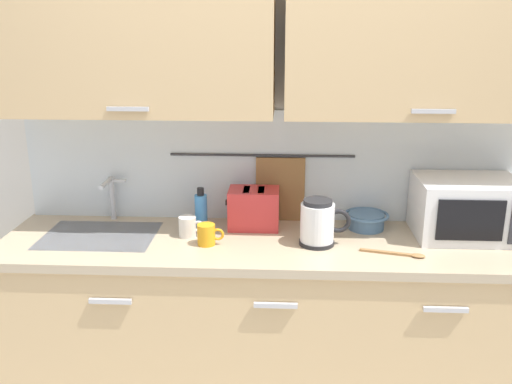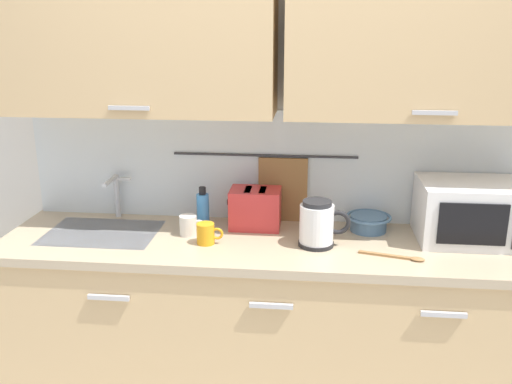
{
  "view_description": "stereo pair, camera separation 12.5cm",
  "coord_description": "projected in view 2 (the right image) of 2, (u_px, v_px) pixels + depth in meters",
  "views": [
    {
      "loc": [
        0.02,
        -2.05,
        1.85
      ],
      "look_at": [
        -0.1,
        0.33,
        1.12
      ],
      "focal_mm": 39.01,
      "sensor_mm": 36.0,
      "label": 1
    },
    {
      "loc": [
        0.15,
        -2.04,
        1.85
      ],
      "look_at": [
        -0.1,
        0.33,
        1.12
      ],
      "focal_mm": 39.01,
      "sensor_mm": 36.0,
      "label": 2
    }
  ],
  "objects": [
    {
      "name": "back_wall_assembly",
      "position": [
        282.0,
        97.0,
        2.56
      ],
      "size": [
        3.7,
        0.41,
        2.5
      ],
      "color": "silver",
      "rests_on": "ground"
    },
    {
      "name": "mug_near_sink",
      "position": [
        206.0,
        234.0,
        2.48
      ],
      "size": [
        0.12,
        0.08,
        0.09
      ],
      "color": "orange",
      "rests_on": "counter_unit"
    },
    {
      "name": "sink_faucet",
      "position": [
        115.0,
        191.0,
        2.78
      ],
      "size": [
        0.09,
        0.17,
        0.22
      ],
      "color": "#B2B5BA",
      "rests_on": "counter_unit"
    },
    {
      "name": "dish_soap_bottle",
      "position": [
        203.0,
        209.0,
        2.69
      ],
      "size": [
        0.06,
        0.06,
        0.2
      ],
      "color": "#3F8CD8",
      "rests_on": "counter_unit"
    },
    {
      "name": "microwave",
      "position": [
        471.0,
        211.0,
        2.5
      ],
      "size": [
        0.46,
        0.35,
        0.27
      ],
      "color": "white",
      "rests_on": "counter_unit"
    },
    {
      "name": "wooden_spoon",
      "position": [
        399.0,
        257.0,
        2.33
      ],
      "size": [
        0.27,
        0.09,
        0.01
      ],
      "color": "#9E7042",
      "rests_on": "counter_unit"
    },
    {
      "name": "mug_by_kettle",
      "position": [
        189.0,
        225.0,
        2.58
      ],
      "size": [
        0.12,
        0.08,
        0.09
      ],
      "color": "silver",
      "rests_on": "counter_unit"
    },
    {
      "name": "electric_kettle",
      "position": [
        318.0,
        224.0,
        2.44
      ],
      "size": [
        0.23,
        0.16,
        0.21
      ],
      "color": "black",
      "rests_on": "counter_unit"
    },
    {
      "name": "mixing_bowl",
      "position": [
        368.0,
        222.0,
        2.64
      ],
      "size": [
        0.21,
        0.21,
        0.08
      ],
      "color": "#4C7093",
      "rests_on": "counter_unit"
    },
    {
      "name": "toaster",
      "position": [
        255.0,
        208.0,
        2.67
      ],
      "size": [
        0.26,
        0.17,
        0.19
      ],
      "color": "red",
      "rests_on": "counter_unit"
    },
    {
      "name": "counter_unit",
      "position": [
        274.0,
        327.0,
        2.65
      ],
      "size": [
        2.53,
        0.64,
        0.9
      ],
      "color": "tan",
      "rests_on": "ground"
    }
  ]
}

